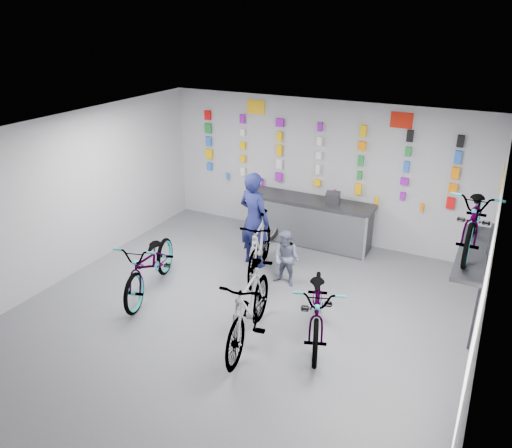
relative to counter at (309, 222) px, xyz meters
The scene contains 20 objects.
floor 3.57m from the counter, 90.00° to the right, with size 8.00×8.00×0.00m, color #4B4C50.
ceiling 4.34m from the counter, 90.00° to the right, with size 8.00×8.00×0.00m, color white.
wall_back 1.11m from the counter, 90.00° to the left, with size 7.00×7.00×0.00m, color #ABABAE.
wall_left 5.08m from the counter, 134.67° to the right, with size 8.00×8.00×0.00m, color #ABABAE.
wall_right 5.08m from the counter, 45.33° to the right, with size 8.00×8.00×0.00m, color #ABABAE.
counter is the anchor object (origin of this frame).
merch_wall 1.38m from the counter, 88.72° to the left, with size 5.56×0.08×1.57m.
wall_bracket 4.18m from the counter, 35.12° to the right, with size 0.39×1.90×2.00m.
sign_left 2.73m from the counter, 163.67° to the left, with size 0.42×0.02×0.30m, color yellow.
sign_right 2.78m from the counter, 15.36° to the left, with size 0.42×0.02×0.30m, color red.
sign_side 4.72m from the counter, 33.92° to the right, with size 0.02×0.40×0.30m, color yellow.
bike_left 3.61m from the counter, 118.64° to the right, with size 0.73×2.08×1.09m, color gray.
bike_center 3.72m from the counter, 82.36° to the right, with size 0.57×2.02×1.21m, color gray.
bike_right 3.36m from the counter, 66.25° to the right, with size 0.72×2.07×1.09m, color gray.
bike_service 1.73m from the counter, 100.98° to the right, with size 0.55×1.94×1.17m, color gray.
bike_wall 4.30m from the counter, 35.76° to the right, with size 0.63×1.80×0.95m, color gray.
clerk 1.58m from the counter, 113.43° to the right, with size 0.69×0.45×1.88m, color #15194A.
customer 1.88m from the counter, 81.18° to the right, with size 0.51×0.40×1.05m, color slate.
spare_wheel 1.00m from the counter, 158.20° to the right, with size 0.81×0.52×0.76m.
register 0.79m from the counter, ahead, with size 0.28×0.30×0.22m, color black.
Camera 1 is at (3.44, -5.68, 4.62)m, focal length 35.00 mm.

